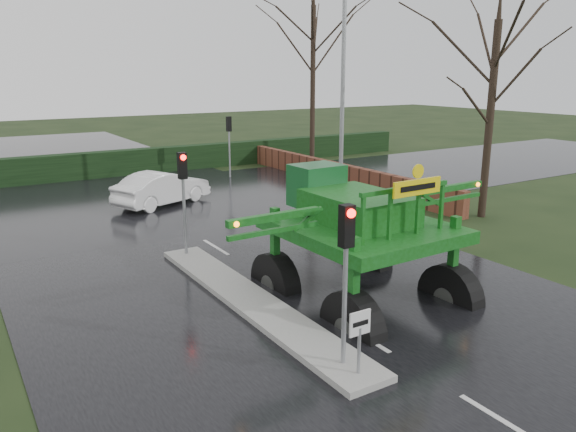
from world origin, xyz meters
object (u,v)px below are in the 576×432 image
keep_left_sign (360,332)px  street_light_right (338,72)px  traffic_signal_mid (183,181)px  white_sedan (163,205)px  traffic_signal_near (346,251)px  crop_sprayer (349,236)px  traffic_signal_far (229,133)px

keep_left_sign → street_light_right: street_light_right is taller
traffic_signal_mid → white_sedan: size_ratio=0.75×
keep_left_sign → traffic_signal_mid: (0.00, 8.99, 1.53)m
keep_left_sign → traffic_signal_near: 1.61m
crop_sprayer → street_light_right: bearing=52.9°
traffic_signal_far → traffic_signal_near: bearing=69.6°
traffic_signal_mid → traffic_signal_far: 14.75m
traffic_signal_near → traffic_signal_far: size_ratio=1.00×
street_light_right → traffic_signal_near: bearing=-126.1°
traffic_signal_far → white_sedan: bearing=39.2°
keep_left_sign → crop_sprayer: size_ratio=0.16×
traffic_signal_mid → crop_sprayer: size_ratio=0.41×
crop_sprayer → white_sedan: bearing=85.9°
traffic_signal_near → white_sedan: traffic_signal_near is taller
keep_left_sign → crop_sprayer: 2.79m
traffic_signal_near → street_light_right: street_light_right is taller
traffic_signal_near → crop_sprayer: 2.12m
keep_left_sign → traffic_signal_far: (7.80, 21.51, 1.53)m
keep_left_sign → traffic_signal_near: size_ratio=0.38×
traffic_signal_near → crop_sprayer: (1.34, 1.62, -0.30)m
traffic_signal_mid → traffic_signal_far: (7.80, 12.52, 0.00)m
keep_left_sign → traffic_signal_near: traffic_signal_near is taller
keep_left_sign → traffic_signal_mid: 9.12m
traffic_signal_mid → street_light_right: 11.05m
street_light_right → traffic_signal_far: bearing=101.9°
keep_left_sign → street_light_right: 17.23m
traffic_signal_near → street_light_right: (9.49, 13.01, 3.40)m
crop_sprayer → white_sedan: 14.87m
crop_sprayer → white_sedan: crop_sprayer is taller
traffic_signal_near → traffic_signal_far: bearing=69.6°
crop_sprayer → white_sedan: size_ratio=1.83×
traffic_signal_far → crop_sprayer: crop_sprayer is taller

